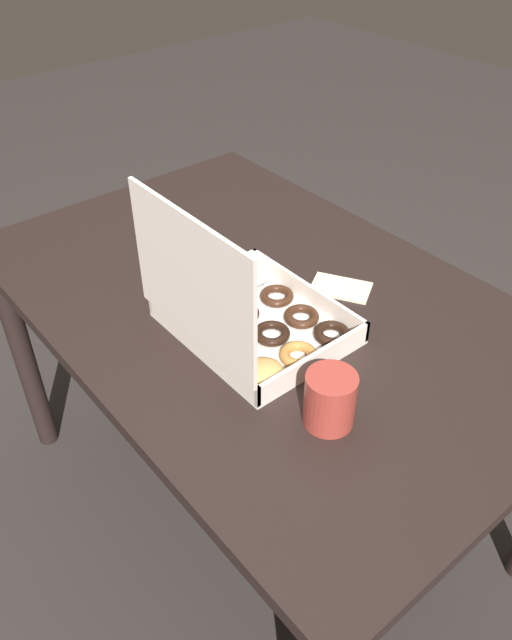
# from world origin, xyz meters

# --- Properties ---
(ground_plane) EXTENTS (8.00, 8.00, 0.00)m
(ground_plane) POSITION_xyz_m (0.00, 0.00, 0.00)
(ground_plane) COLOR #2D2826
(dining_table) EXTENTS (1.26, 0.82, 0.70)m
(dining_table) POSITION_xyz_m (0.00, 0.00, 0.61)
(dining_table) COLOR black
(dining_table) RESTS_ON ground_plane
(donut_box) EXTENTS (0.34, 0.28, 0.31)m
(donut_box) POSITION_xyz_m (-0.07, 0.11, 0.75)
(donut_box) COLOR silver
(donut_box) RESTS_ON dining_table
(coffee_mug) EXTENTS (0.09, 0.09, 0.10)m
(coffee_mug) POSITION_xyz_m (-0.34, 0.14, 0.75)
(coffee_mug) COLOR #A3382D
(coffee_mug) RESTS_ON dining_table
(paper_napkin) EXTENTS (0.15, 0.13, 0.01)m
(paper_napkin) POSITION_xyz_m (-0.09, -0.15, 0.70)
(paper_napkin) COLOR beige
(paper_napkin) RESTS_ON dining_table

